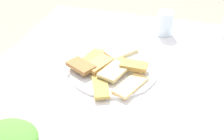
{
  "coord_description": "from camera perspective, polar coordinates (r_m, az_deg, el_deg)",
  "views": [
    {
      "loc": [
        0.84,
        0.25,
        1.37
      ],
      "look_at": [
        -0.02,
        -0.0,
        0.76
      ],
      "focal_mm": 51.86,
      "sensor_mm": 36.0,
      "label": 1
    }
  ],
  "objects": [
    {
      "name": "drinking_glass",
      "position": [
        1.37,
        9.31,
        8.11
      ],
      "size": [
        0.07,
        0.07,
        0.1
      ],
      "primitive_type": "cylinder",
      "color": "silver",
      "rests_on": "dining_table"
    },
    {
      "name": "dining_table",
      "position": [
        1.14,
        -0.16,
        -5.25
      ],
      "size": [
        1.1,
        0.88,
        0.73
      ],
      "color": "white",
      "rests_on": "ground_plane"
    },
    {
      "name": "salad_plate_greens",
      "position": [
        0.91,
        -17.64,
        -11.39
      ],
      "size": [
        0.22,
        0.22,
        0.04
      ],
      "color": "white",
      "rests_on": "dining_table"
    },
    {
      "name": "pide_platter",
      "position": [
        1.12,
        -0.02,
        0.29
      ],
      "size": [
        0.36,
        0.31,
        0.05
      ],
      "color": "white",
      "rests_on": "dining_table"
    }
  ]
}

